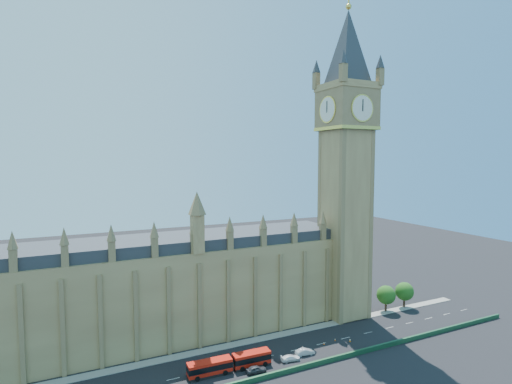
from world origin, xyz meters
name	(u,v)px	position (x,y,z in m)	size (l,w,h in m)	color
ground	(254,360)	(0.00, 0.00, 0.00)	(400.00, 400.00, 0.00)	black
palace_westminster	(134,293)	(-25.00, 22.00, 13.86)	(120.00, 20.00, 28.00)	olive
elizabeth_tower	(346,142)	(38.00, 13.99, 54.56)	(20.59, 20.59, 105.00)	olive
bridge_parapet	(271,375)	(0.00, -9.00, 0.60)	(160.00, 0.60, 1.20)	#1E4C2D
kerb_north	(239,343)	(0.00, 9.50, 0.08)	(160.00, 3.00, 0.16)	gray
tree_east_near	(386,294)	(52.22, 10.08, 5.64)	(6.00, 6.00, 8.50)	#382619
tree_east_far	(405,291)	(60.22, 10.08, 5.64)	(6.00, 6.00, 8.50)	#382619
red_bus	(230,363)	(-7.18, -2.21, 1.80)	(20.15, 3.91, 3.41)	red
car_grey	(256,369)	(-2.00, -5.59, 0.82)	(1.93, 4.79, 1.63)	#3A3C41
car_silver	(305,352)	(12.71, -3.29, 0.80)	(1.70, 4.87, 1.61)	#ACB0B4
car_white	(291,358)	(7.98, -4.31, 0.71)	(1.98, 4.87, 1.41)	white
cone_a	(350,340)	(27.70, -2.30, 0.39)	(0.52, 0.52, 0.79)	black
cone_b	(324,343)	(20.37, -0.68, 0.32)	(0.54, 0.54, 0.65)	black
cone_c	(335,340)	(24.38, -0.15, 0.31)	(0.49, 0.49, 0.63)	black
cone_d	(303,347)	(14.00, -0.15, 0.33)	(0.55, 0.55, 0.67)	black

